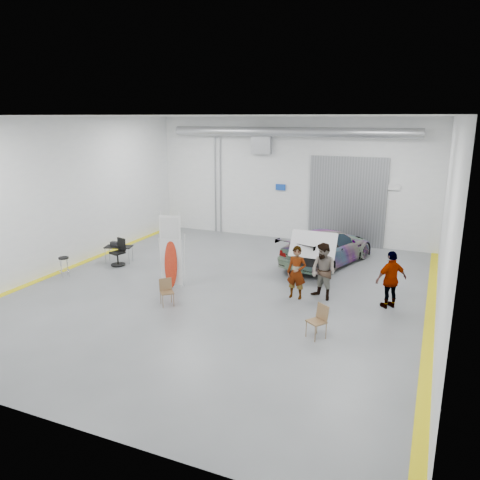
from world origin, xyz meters
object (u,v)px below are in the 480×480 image
at_px(person_a, 297,272).
at_px(sedan_car, 327,247).
at_px(surfboard_display, 169,257).
at_px(work_table, 117,246).
at_px(office_chair, 119,254).
at_px(folding_chair_near, 167,297).
at_px(person_b, 323,271).
at_px(person_c, 391,280).
at_px(folding_chair_far, 316,328).
at_px(shop_stool, 64,267).

bearing_deg(person_a, sedan_car, 90.40).
xyz_separation_m(person_a, surfboard_display, (-4.48, -0.77, 0.23)).
height_order(sedan_car, work_table, sedan_car).
xyz_separation_m(person_a, office_chair, (-7.81, 0.64, -0.42)).
height_order(person_a, folding_chair_near, person_a).
bearing_deg(sedan_car, work_table, 39.55).
relative_size(person_b, folding_chair_near, 2.23).
height_order(person_b, surfboard_display, surfboard_display).
bearing_deg(surfboard_display, office_chair, 142.72).
bearing_deg(person_c, folding_chair_far, 20.74).
distance_m(person_c, surfboard_display, 7.58).
distance_m(work_table, office_chair, 0.48).
distance_m(sedan_car, work_table, 8.81).
xyz_separation_m(sedan_car, person_a, (-0.09, -4.24, 0.17)).
relative_size(sedan_car, folding_chair_far, 5.33).
height_order(person_b, office_chair, person_b).
bearing_deg(work_table, person_a, -6.76).
bearing_deg(sedan_car, surfboard_display, 65.35).
relative_size(surfboard_display, office_chair, 2.52).
xyz_separation_m(person_c, folding_chair_far, (-1.64, -3.05, -0.65)).
bearing_deg(folding_chair_far, surfboard_display, -161.83).
xyz_separation_m(folding_chair_near, shop_stool, (-5.13, 0.87, 0.12)).
distance_m(person_a, person_b, 0.89).
height_order(sedan_car, person_c, person_c).
xyz_separation_m(folding_chair_far, work_table, (-9.46, 3.61, 0.40)).
height_order(person_a, person_b, person_b).
relative_size(work_table, office_chair, 1.10).
height_order(surfboard_display, folding_chair_near, surfboard_display).
height_order(person_b, work_table, person_b).
height_order(person_b, folding_chair_far, person_b).
bearing_deg(surfboard_display, person_c, -5.50).
xyz_separation_m(person_a, person_c, (3.01, 0.39, 0.04)).
height_order(person_b, person_c, person_b).
xyz_separation_m(person_b, surfboard_display, (-5.33, -1.05, 0.17)).
height_order(person_c, shop_stool, person_c).
relative_size(person_b, shop_stool, 2.47).
relative_size(surfboard_display, work_table, 2.28).
distance_m(person_c, folding_chair_far, 3.52).
distance_m(person_c, office_chair, 10.83).
relative_size(folding_chair_near, shop_stool, 1.11).
relative_size(sedan_car, folding_chair_near, 5.85).
xyz_separation_m(person_b, work_table, (-8.94, 0.68, -0.27)).
height_order(surfboard_display, folding_chair_far, surfboard_display).
bearing_deg(shop_stool, work_table, 72.84).
bearing_deg(folding_chair_near, work_table, 100.35).
relative_size(sedan_car, person_b, 2.62).
xyz_separation_m(person_c, surfboard_display, (-7.49, -1.16, 0.19)).
distance_m(person_a, office_chair, 7.84).
bearing_deg(office_chair, folding_chair_far, -3.75).
bearing_deg(work_table, surfboard_display, -25.60).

